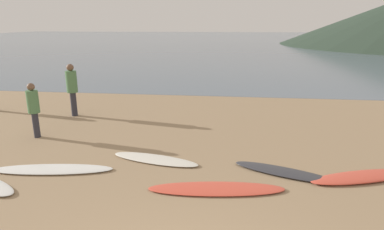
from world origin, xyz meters
name	(u,v)px	position (x,y,z in m)	size (l,w,h in m)	color
ground_plane	(217,108)	(0.00, 10.00, -0.10)	(120.00, 120.00, 0.20)	#997C5B
ocean_water	(229,39)	(0.00, 61.69, 0.00)	(140.00, 100.00, 0.01)	slate
surfboard_2	(52,169)	(-3.31, 3.81, 0.03)	(2.64, 0.54, 0.07)	white
surfboard_3	(155,159)	(-1.20, 4.60, 0.03)	(2.14, 0.53, 0.07)	silver
surfboard_4	(217,189)	(0.30, 3.37, 0.03)	(2.65, 0.58, 0.06)	#D84C38
surfboard_5	(284,172)	(1.70, 4.25, 0.04)	(2.18, 0.49, 0.08)	#333338
surfboard_6	(362,177)	(3.27, 4.20, 0.05)	(2.34, 0.54, 0.09)	#D84C38
person_0	(72,86)	(-4.84, 8.02, 1.06)	(0.36, 0.36, 1.79)	#2D2D38
person_1	(33,106)	(-4.86, 5.80, 0.91)	(0.31, 0.31, 1.54)	#2D2D38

